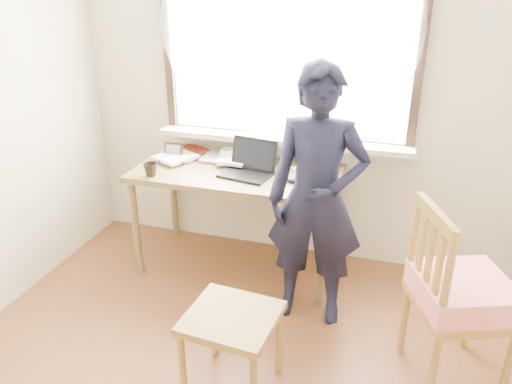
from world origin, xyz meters
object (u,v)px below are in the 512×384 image
(work_chair, at_px, (232,326))
(side_chair, at_px, (459,294))
(laptop, at_px, (249,166))
(mug_white, at_px, (228,155))
(person, at_px, (317,199))
(desk, at_px, (237,181))
(mug_dark, at_px, (151,170))

(work_chair, bearing_deg, side_chair, 20.76)
(laptop, xyz_separation_m, work_chair, (0.26, -1.12, -0.43))
(work_chair, height_order, side_chair, side_chair)
(mug_white, distance_m, side_chair, 1.84)
(work_chair, distance_m, person, 0.90)
(desk, bearing_deg, mug_dark, -153.06)
(laptop, bearing_deg, person, -34.45)
(desk, xyz_separation_m, mug_dark, (-0.53, -0.27, 0.12))
(work_chair, bearing_deg, desk, 107.52)
(side_chair, height_order, person, person)
(desk, relative_size, laptop, 3.77)
(desk, height_order, work_chair, desk)
(desk, bearing_deg, mug_white, 128.04)
(laptop, height_order, person, person)
(mug_dark, bearing_deg, desk, 26.94)
(laptop, relative_size, side_chair, 0.38)
(laptop, height_order, work_chair, laptop)
(person, bearing_deg, laptop, 141.96)
(laptop, relative_size, person, 0.24)
(mug_white, distance_m, person, 0.95)
(work_chair, bearing_deg, laptop, 103.23)
(mug_dark, xyz_separation_m, person, (1.16, -0.13, -0.01))
(desk, height_order, mug_dark, mug_dark)
(side_chair, bearing_deg, person, 157.30)
(work_chair, bearing_deg, mug_dark, 135.20)
(person, bearing_deg, desk, 144.27)
(laptop, distance_m, work_chair, 1.23)
(laptop, height_order, side_chair, side_chair)
(mug_dark, relative_size, work_chair, 0.20)
(laptop, xyz_separation_m, side_chair, (1.34, -0.71, -0.29))
(laptop, bearing_deg, side_chair, -27.69)
(mug_white, relative_size, mug_dark, 1.17)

